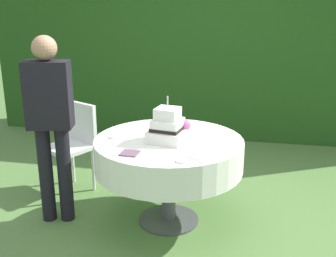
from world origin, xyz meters
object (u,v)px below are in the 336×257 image
object	(u,v)px
serving_plate_far	(197,156)
napkin_stack	(130,153)
cake_table	(169,154)
standing_person	(50,118)
wedding_cake	(168,128)
serving_plate_right	(165,124)
serving_plate_left	(116,137)
garden_chair	(75,139)
serving_plate_near	(183,161)

from	to	relation	value
serving_plate_far	napkin_stack	size ratio (longest dim) A/B	1.04
cake_table	standing_person	size ratio (longest dim) A/B	0.78
wedding_cake	serving_plate_right	world-z (taller)	wedding_cake
wedding_cake	napkin_stack	bearing A→B (deg)	-122.77
serving_plate_right	standing_person	size ratio (longest dim) A/B	0.09
cake_table	serving_plate_far	world-z (taller)	serving_plate_far
cake_table	standing_person	distance (m)	1.02
wedding_cake	standing_person	bearing A→B (deg)	-173.07
serving_plate_right	standing_person	xyz separation A→B (m)	(-0.84, -0.58, 0.17)
serving_plate_far	serving_plate_left	distance (m)	0.79
serving_plate_left	napkin_stack	distance (m)	0.42
serving_plate_right	garden_chair	bearing A→B (deg)	177.96
serving_plate_right	standing_person	world-z (taller)	standing_person
serving_plate_left	napkin_stack	xyz separation A→B (m)	(0.23, -0.35, -0.00)
cake_table	serving_plate_near	bearing A→B (deg)	-67.20
garden_chair	serving_plate_right	bearing A→B (deg)	-2.04
wedding_cake	serving_plate_near	bearing A→B (deg)	-65.49
garden_chair	standing_person	bearing A→B (deg)	-82.17
serving_plate_far	garden_chair	xyz separation A→B (m)	(-1.33, 0.79, -0.22)
serving_plate_near	napkin_stack	bearing A→B (deg)	170.35
cake_table	serving_plate_near	distance (m)	0.52
wedding_cake	serving_plate_right	xyz separation A→B (m)	(-0.12, 0.46, -0.11)
wedding_cake	napkin_stack	size ratio (longest dim) A/B	2.84
napkin_stack	garden_chair	bearing A→B (deg)	134.48
serving_plate_left	napkin_stack	size ratio (longest dim) A/B	0.96
cake_table	wedding_cake	bearing A→B (deg)	-85.00
garden_chair	serving_plate_far	bearing A→B (deg)	-30.91
wedding_cake	serving_plate_left	xyz separation A→B (m)	(-0.45, 0.01, -0.11)
serving_plate_far	serving_plate_left	bearing A→B (deg)	157.14
cake_table	garden_chair	distance (m)	1.14
wedding_cake	napkin_stack	distance (m)	0.43
cake_table	serving_plate_near	size ratio (longest dim) A/B	11.72
wedding_cake	serving_plate_left	world-z (taller)	wedding_cake
standing_person	serving_plate_far	bearing A→B (deg)	-8.37
serving_plate_far	garden_chair	bearing A→B (deg)	149.09
serving_plate_right	cake_table	bearing A→B (deg)	-73.82
wedding_cake	garden_chair	bearing A→B (deg)	154.79
cake_table	napkin_stack	bearing A→B (deg)	-119.26
wedding_cake	serving_plate_near	world-z (taller)	wedding_cake
wedding_cake	napkin_stack	world-z (taller)	wedding_cake
serving_plate_far	serving_plate_left	xyz separation A→B (m)	(-0.73, 0.31, 0.00)
standing_person	cake_table	bearing A→B (deg)	9.57
serving_plate_near	standing_person	distance (m)	1.21
serving_plate_left	serving_plate_right	xyz separation A→B (m)	(0.32, 0.46, 0.00)
cake_table	serving_plate_right	bearing A→B (deg)	106.18
serving_plate_left	serving_plate_right	world-z (taller)	same
cake_table	standing_person	bearing A→B (deg)	-170.43
serving_plate_near	serving_plate_right	size ratio (longest dim) A/B	0.71
napkin_stack	serving_plate_near	bearing A→B (deg)	-9.65
serving_plate_right	garden_chair	size ratio (longest dim) A/B	0.17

